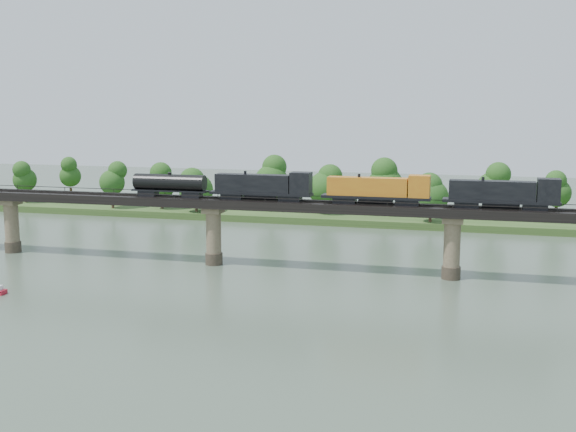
# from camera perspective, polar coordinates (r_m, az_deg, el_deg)

# --- Properties ---
(ground) EXTENTS (400.00, 400.00, 0.00)m
(ground) POSITION_cam_1_polar(r_m,az_deg,el_deg) (99.00, -12.08, -7.47)
(ground) COLOR #3B4C3D
(ground) RESTS_ON ground
(far_bank) EXTENTS (300.00, 24.00, 1.60)m
(far_bank) POSITION_cam_1_polar(r_m,az_deg,el_deg) (176.98, 0.47, 0.23)
(far_bank) COLOR #2F4C1E
(far_bank) RESTS_ON ground
(bridge) EXTENTS (236.00, 30.00, 11.50)m
(bridge) POSITION_cam_1_polar(r_m,az_deg,el_deg) (124.46, -5.90, -1.36)
(bridge) COLOR #473A2D
(bridge) RESTS_ON ground
(bridge_superstructure) EXTENTS (220.00, 4.90, 0.75)m
(bridge_superstructure) POSITION_cam_1_polar(r_m,az_deg,el_deg) (123.48, -5.95, 1.53)
(bridge_superstructure) COLOR black
(bridge_superstructure) RESTS_ON bridge
(far_treeline) EXTENTS (289.06, 17.54, 13.60)m
(far_treeline) POSITION_cam_1_polar(r_m,az_deg,el_deg) (173.91, -2.52, 2.74)
(far_treeline) COLOR #382619
(far_treeline) RESTS_ON far_bank
(freight_train) EXTENTS (70.54, 2.75, 4.86)m
(freight_train) POSITION_cam_1_polar(r_m,az_deg,el_deg) (117.31, 3.93, 2.16)
(freight_train) COLOR black
(freight_train) RESTS_ON bridge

